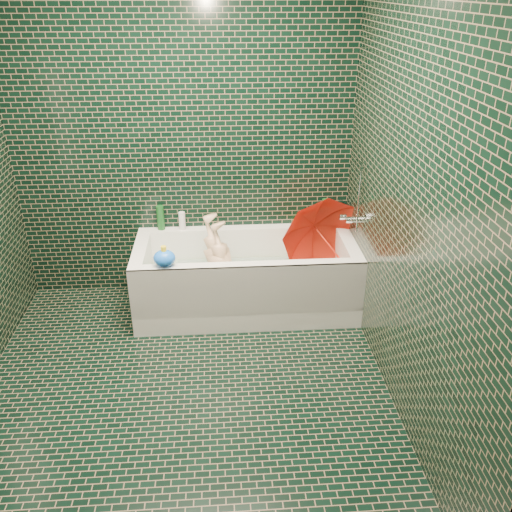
{
  "coord_description": "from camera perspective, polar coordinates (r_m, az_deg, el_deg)",
  "views": [
    {
      "loc": [
        0.26,
        -2.69,
        2.34
      ],
      "look_at": [
        0.51,
        0.82,
        0.55
      ],
      "focal_mm": 38.0,
      "sensor_mm": 36.0,
      "label": 1
    }
  ],
  "objects": [
    {
      "name": "soap_bottle_c",
      "position": [
        4.46,
        7.22,
        3.07
      ],
      "size": [
        0.16,
        0.16,
        0.16
      ],
      "primitive_type": "imported",
      "rotation": [
        0.0,
        0.0,
        0.35
      ],
      "color": "#15491B",
      "rests_on": "bathtub"
    },
    {
      "name": "bathtub",
      "position": [
        4.27,
        -1.03,
        -2.97
      ],
      "size": [
        1.7,
        0.75,
        0.55
      ],
      "color": "white",
      "rests_on": "floor"
    },
    {
      "name": "bottle_left_tall",
      "position": [
        4.41,
        -10.02,
        3.99
      ],
      "size": [
        0.06,
        0.06,
        0.2
      ],
      "primitive_type": "cylinder",
      "rotation": [
        0.0,
        0.0,
        0.01
      ],
      "color": "#15491B",
      "rests_on": "bathtub"
    },
    {
      "name": "bottle_right_tall",
      "position": [
        4.43,
        7.25,
        4.53
      ],
      "size": [
        0.07,
        0.07,
        0.23
      ],
      "primitive_type": "cylinder",
      "rotation": [
        0.0,
        0.0,
        0.25
      ],
      "color": "#15491B",
      "rests_on": "bathtub"
    },
    {
      "name": "faucet",
      "position": [
        4.15,
        10.23,
        4.28
      ],
      "size": [
        0.18,
        0.19,
        0.55
      ],
      "color": "silver",
      "rests_on": "wall_right"
    },
    {
      "name": "rubber_duck",
      "position": [
        4.46,
        4.49,
        3.74
      ],
      "size": [
        0.11,
        0.09,
        0.09
      ],
      "rotation": [
        0.0,
        0.0,
        -0.38
      ],
      "color": "yellow",
      "rests_on": "bathtub"
    },
    {
      "name": "floor",
      "position": [
        3.57,
        -7.52,
        -14.25
      ],
      "size": [
        2.8,
        2.8,
        0.0
      ],
      "primitive_type": "plane",
      "color": "black",
      "rests_on": "ground"
    },
    {
      "name": "bath_mat",
      "position": [
        4.31,
        -1.04,
        -3.5
      ],
      "size": [
        1.35,
        0.47,
        0.01
      ],
      "primitive_type": "cube",
      "color": "#3ED42A",
      "rests_on": "bathtub"
    },
    {
      "name": "umbrella",
      "position": [
        4.21,
        7.44,
        1.46
      ],
      "size": [
        0.89,
        0.83,
        0.8
      ],
      "primitive_type": "imported",
      "rotation": [
        0.14,
        -0.34,
        0.2
      ],
      "color": "red",
      "rests_on": "bathtub"
    },
    {
      "name": "wall_front",
      "position": [
        1.71,
        -12.25,
        -13.46
      ],
      "size": [
        2.8,
        0.0,
        2.8
      ],
      "primitive_type": "plane",
      "rotation": [
        -1.57,
        0.0,
        0.0
      ],
      "color": "black",
      "rests_on": "floor"
    },
    {
      "name": "bottle_left_short",
      "position": [
        4.39,
        -7.78,
        3.68
      ],
      "size": [
        0.06,
        0.06,
        0.15
      ],
      "primitive_type": "cylinder",
      "rotation": [
        0.0,
        0.0,
        0.15
      ],
      "color": "white",
      "rests_on": "bathtub"
    },
    {
      "name": "child",
      "position": [
        4.21,
        -3.26,
        -1.96
      ],
      "size": [
        1.04,
        0.61,
        0.39
      ],
      "primitive_type": "imported",
      "rotation": [
        -1.4,
        0.0,
        -1.29
      ],
      "color": "tan",
      "rests_on": "bathtub"
    },
    {
      "name": "soap_bottle_a",
      "position": [
        4.5,
        7.84,
        3.23
      ],
      "size": [
        0.11,
        0.11,
        0.23
      ],
      "primitive_type": "imported",
      "rotation": [
        0.0,
        0.0,
        0.22
      ],
      "color": "white",
      "rests_on": "bathtub"
    },
    {
      "name": "wall_back",
      "position": [
        4.24,
        -7.67,
        11.8
      ],
      "size": [
        2.8,
        0.0,
        2.8
      ],
      "primitive_type": "plane",
      "rotation": [
        1.57,
        0.0,
        0.0
      ],
      "color": "black",
      "rests_on": "floor"
    },
    {
      "name": "wall_right",
      "position": [
        3.08,
        15.95,
        5.16
      ],
      "size": [
        0.0,
        2.8,
        2.8
      ],
      "primitive_type": "plane",
      "rotation": [
        1.57,
        0.0,
        -1.57
      ],
      "color": "black",
      "rests_on": "floor"
    },
    {
      "name": "bottle_right_pump",
      "position": [
        4.51,
        8.9,
        4.54
      ],
      "size": [
        0.07,
        0.07,
        0.2
      ],
      "primitive_type": "cylinder",
      "rotation": [
        0.0,
        0.0,
        -0.42
      ],
      "color": "silver",
      "rests_on": "bathtub"
    },
    {
      "name": "water",
      "position": [
        4.24,
        -1.06,
        -1.82
      ],
      "size": [
        1.48,
        0.53,
        0.0
      ],
      "primitive_type": "cube",
      "color": "silver",
      "rests_on": "bathtub"
    },
    {
      "name": "bath_toy",
      "position": [
        3.83,
        -9.62,
        -0.2
      ],
      "size": [
        0.16,
        0.14,
        0.15
      ],
      "rotation": [
        0.0,
        0.0,
        -0.08
      ],
      "color": "blue",
      "rests_on": "bathtub"
    },
    {
      "name": "soap_bottle_b",
      "position": [
        4.49,
        8.02,
        3.14
      ],
      "size": [
        0.11,
        0.11,
        0.18
      ],
      "primitive_type": "imported",
      "rotation": [
        0.0,
        0.0,
        0.32
      ],
      "color": "#5F207B",
      "rests_on": "bathtub"
    }
  ]
}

